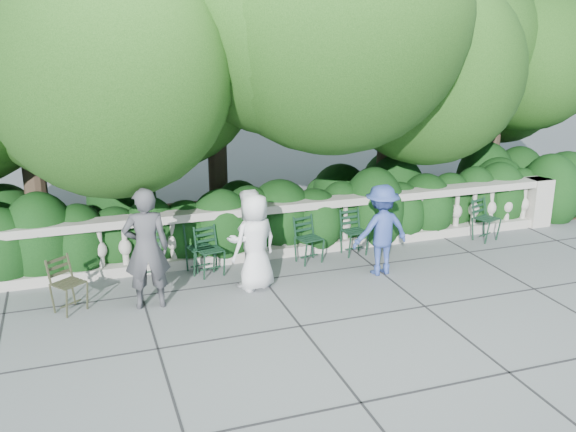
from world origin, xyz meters
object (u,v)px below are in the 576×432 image
object	(u,v)px
chair_f	(491,242)
chair_weathered	(78,314)
chair_a	(214,278)
chair_e	(357,257)
chair_c	(313,265)
chair_d	(204,274)
person_woman_grey	(146,249)
person_casual_man	(248,238)
person_older_blue	(381,230)
chair_b	(148,282)
person_businessman	(255,242)

from	to	relation	value
chair_f	chair_weathered	bearing A→B (deg)	166.39
chair_a	chair_weathered	world-z (taller)	same
chair_a	chair_e	size ratio (longest dim) A/B	1.00
chair_e	chair_weathered	bearing A→B (deg)	-174.80
chair_a	chair_c	xyz separation A→B (m)	(1.79, 0.01, 0.00)
chair_f	chair_d	bearing A→B (deg)	159.32
chair_d	person_woman_grey	size ratio (longest dim) A/B	0.45
chair_f	person_casual_man	xyz separation A→B (m)	(-5.02, -0.47, 0.80)
chair_e	person_casual_man	xyz separation A→B (m)	(-2.22, -0.58, 0.80)
chair_e	person_older_blue	bearing A→B (deg)	-92.15
chair_b	person_casual_man	xyz separation A→B (m)	(1.54, -0.64, 0.80)
person_businessman	person_woman_grey	bearing A→B (deg)	-14.64
person_casual_man	person_older_blue	world-z (taller)	person_casual_man
chair_d	person_older_blue	bearing A→B (deg)	-29.28
chair_e	person_casual_man	size ratio (longest dim) A/B	0.52
chair_weathered	chair_c	bearing A→B (deg)	-25.90
chair_f	person_older_blue	xyz separation A→B (m)	(-2.77, -0.72, 0.77)
chair_d	person_older_blue	world-z (taller)	person_older_blue
chair_a	person_businessman	xyz separation A→B (m)	(0.54, -0.64, 0.79)
chair_c	chair_e	bearing A→B (deg)	-5.87
person_casual_man	person_older_blue	bearing A→B (deg)	149.11
chair_b	chair_f	distance (m)	6.56
person_woman_grey	person_older_blue	distance (m)	3.88
chair_f	person_woman_grey	world-z (taller)	person_woman_grey
chair_a	person_older_blue	xyz separation A→B (m)	(2.72, -0.71, 0.77)
chair_b	person_woman_grey	size ratio (longest dim) A/B	0.45
chair_c	person_older_blue	size ratio (longest dim) A/B	0.54
chair_c	person_woman_grey	bearing A→B (deg)	-177.39
person_businessman	person_woman_grey	xyz separation A→B (m)	(-1.70, -0.14, 0.14)
chair_c	person_woman_grey	xyz separation A→B (m)	(-2.95, -0.79, 0.92)
person_businessman	person_older_blue	bearing A→B (deg)	158.74
chair_f	chair_weathered	xyz separation A→B (m)	(-7.70, -0.70, 0.00)
chair_e	person_businessman	world-z (taller)	person_businessman
chair_e	person_casual_man	world-z (taller)	person_casual_man
chair_b	person_older_blue	world-z (taller)	person_older_blue
person_woman_grey	chair_b	bearing A→B (deg)	-91.46
person_older_blue	chair_d	bearing A→B (deg)	-20.90
chair_d	chair_f	xyz separation A→B (m)	(5.62, -0.19, 0.00)
chair_b	person_woman_grey	xyz separation A→B (m)	(-0.09, -0.96, 0.92)
chair_e	person_woman_grey	world-z (taller)	person_woman_grey
person_woman_grey	chair_c	bearing A→B (deg)	-160.99
chair_e	person_older_blue	size ratio (longest dim) A/B	0.54
chair_a	chair_c	size ratio (longest dim) A/B	1.00
person_businessman	person_woman_grey	distance (m)	1.71
chair_e	chair_weathered	distance (m)	4.97
chair_b	chair_e	size ratio (longest dim) A/B	1.00
chair_d	chair_weathered	xyz separation A→B (m)	(-2.08, -0.88, 0.00)
chair_weathered	person_woman_grey	distance (m)	1.40
chair_e	person_woman_grey	bearing A→B (deg)	-171.01
chair_d	chair_a	bearing A→B (deg)	-67.75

